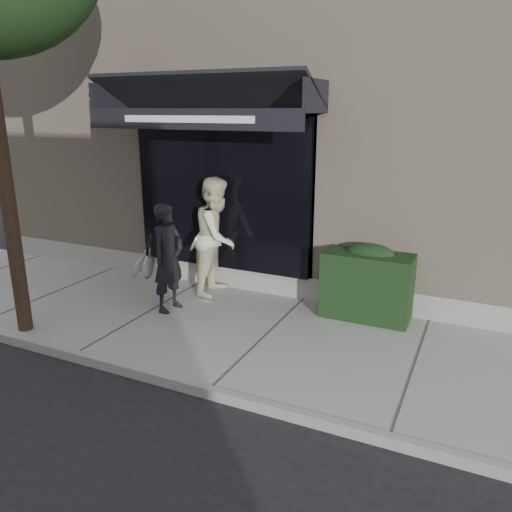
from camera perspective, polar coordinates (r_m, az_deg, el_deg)
The scene contains 7 objects.
ground at distance 7.11m, azimuth 1.19°, elevation -9.83°, with size 80.00×80.00×0.00m, color black.
sidewalk at distance 7.09m, azimuth 1.19°, elevation -9.40°, with size 20.00×3.00×0.12m, color gray.
curb at distance 5.87m, azimuth -5.23°, elevation -15.24°, with size 20.00×0.10×0.14m, color gray.
building_facade at distance 11.10m, azimuth 12.06°, elevation 13.97°, with size 14.30×8.04×5.64m.
hedge at distance 7.65m, azimuth 12.65°, elevation -2.97°, with size 1.30×0.70×1.14m.
pedestrian_front at distance 7.74m, azimuth -10.03°, elevation -0.24°, with size 0.65×0.80×1.69m.
pedestrian_back at distance 8.35m, azimuth -4.43°, elevation 2.27°, with size 0.80×1.00×1.98m.
Camera 1 is at (2.59, -5.83, 3.15)m, focal length 35.00 mm.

